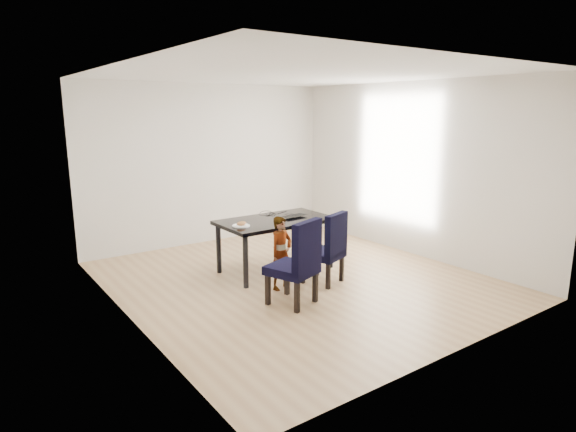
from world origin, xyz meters
TOP-DOWN VIEW (x-y plane):
  - floor at (0.00, 0.00)m, footprint 4.50×5.00m
  - ceiling at (0.00, 0.00)m, footprint 4.50×5.00m
  - wall_back at (0.00, 2.50)m, footprint 4.50×0.01m
  - wall_front at (0.00, -2.50)m, footprint 4.50×0.01m
  - wall_left at (-2.25, 0.00)m, footprint 0.01×5.00m
  - wall_right at (2.25, 0.00)m, footprint 0.01×5.00m
  - dining_table at (0.00, 0.50)m, footprint 1.60×0.90m
  - chair_left at (-0.54, -0.63)m, footprint 0.64×0.65m
  - chair_right at (0.22, -0.28)m, footprint 0.60×0.61m
  - child at (-0.36, -0.15)m, footprint 0.39×0.30m
  - plate at (-0.61, 0.42)m, footprint 0.30×0.30m
  - sandwich at (-0.61, 0.40)m, footprint 0.15×0.11m
  - laptop at (0.29, 0.51)m, footprint 0.39×0.27m
  - cable_tangle at (0.11, 0.79)m, footprint 0.18×0.18m

SIDE VIEW (x-z plane):
  - floor at x=0.00m, z-range -0.01..0.00m
  - dining_table at x=0.00m, z-range 0.00..0.75m
  - child at x=-0.36m, z-range 0.00..0.95m
  - chair_right at x=0.22m, z-range 0.00..0.96m
  - chair_left at x=-0.54m, z-range 0.00..1.03m
  - cable_tangle at x=0.11m, z-range 0.75..0.76m
  - plate at x=-0.61m, z-range 0.75..0.76m
  - laptop at x=0.29m, z-range 0.75..0.78m
  - sandwich at x=-0.61m, z-range 0.76..0.82m
  - wall_back at x=0.00m, z-range 0.00..2.70m
  - wall_front at x=0.00m, z-range 0.00..2.70m
  - wall_left at x=-2.25m, z-range 0.00..2.70m
  - wall_right at x=2.25m, z-range 0.00..2.70m
  - ceiling at x=0.00m, z-range 2.70..2.71m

